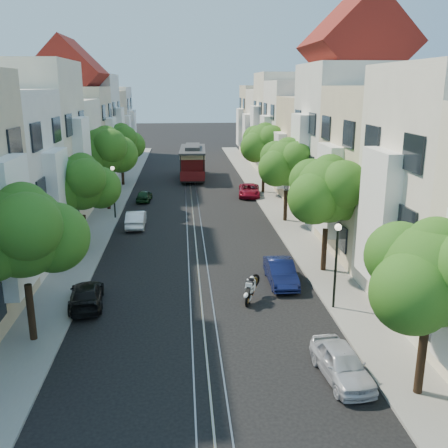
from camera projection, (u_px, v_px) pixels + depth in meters
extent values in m
plane|color=black|center=(192.00, 201.00, 46.58)|extent=(200.00, 200.00, 0.00)
cube|color=gray|center=(268.00, 199.00, 47.14)|extent=(2.50, 80.00, 0.12)
cube|color=gray|center=(113.00, 202.00, 45.98)|extent=(2.50, 80.00, 0.12)
cube|color=gray|center=(186.00, 201.00, 46.53)|extent=(0.06, 80.00, 0.02)
cube|color=gray|center=(192.00, 201.00, 46.57)|extent=(0.06, 80.00, 0.02)
cube|color=gray|center=(198.00, 201.00, 46.62)|extent=(0.06, 80.00, 0.02)
cube|color=tan|center=(192.00, 201.00, 46.57)|extent=(0.08, 80.00, 0.01)
cube|color=white|center=(379.00, 216.00, 22.95)|extent=(0.90, 3.04, 6.05)
cube|color=beige|center=(390.00, 176.00, 30.84)|extent=(7.00, 8.00, 10.00)
cube|color=white|center=(329.00, 190.00, 30.75)|extent=(0.90, 3.04, 5.50)
cube|color=silver|center=(349.00, 145.00, 38.25)|extent=(7.00, 8.00, 12.00)
cube|color=white|center=(300.00, 158.00, 38.20)|extent=(0.90, 3.04, 6.60)
cube|color=#C6B28C|center=(320.00, 151.00, 46.33)|extent=(7.00, 8.00, 9.00)
cube|color=white|center=(280.00, 159.00, 46.22)|extent=(0.90, 3.04, 4.95)
cube|color=white|center=(301.00, 135.00, 53.81)|extent=(7.00, 8.00, 10.50)
cube|color=white|center=(266.00, 143.00, 53.73)|extent=(0.90, 3.04, 5.78)
cube|color=beige|center=(286.00, 125.00, 61.35)|extent=(7.00, 8.00, 11.50)
cube|color=white|center=(255.00, 132.00, 61.29)|extent=(0.90, 3.04, 6.32)
cube|color=silver|center=(274.00, 127.00, 69.30)|extent=(7.00, 8.00, 9.50)
cube|color=white|center=(247.00, 133.00, 69.20)|extent=(0.90, 3.04, 5.23)
cube|color=beige|center=(265.00, 122.00, 76.91)|extent=(7.00, 8.00, 10.00)
cube|color=white|center=(240.00, 127.00, 76.82)|extent=(0.90, 3.04, 5.50)
cube|color=white|center=(13.00, 226.00, 21.66)|extent=(0.90, 3.04, 5.93)
cube|color=white|center=(57.00, 196.00, 29.45)|extent=(0.90, 3.04, 5.39)
cube|color=beige|center=(28.00, 150.00, 36.35)|extent=(7.00, 8.00, 11.76)
cube|color=white|center=(82.00, 162.00, 36.91)|extent=(0.90, 3.04, 6.47)
cube|color=silver|center=(56.00, 155.00, 44.43)|extent=(7.00, 8.00, 8.82)
cube|color=white|center=(100.00, 162.00, 44.92)|extent=(0.90, 3.04, 4.85)
cube|color=beige|center=(74.00, 138.00, 51.91)|extent=(7.00, 8.00, 10.29)
cube|color=white|center=(111.00, 145.00, 52.44)|extent=(0.90, 3.04, 5.66)
cube|color=silver|center=(88.00, 127.00, 59.46)|extent=(7.00, 8.00, 11.27)
cube|color=white|center=(120.00, 134.00, 60.00)|extent=(0.90, 3.04, 6.20)
cube|color=#C6B28C|center=(99.00, 129.00, 67.40)|extent=(7.00, 8.00, 9.31)
cube|color=white|center=(127.00, 135.00, 67.90)|extent=(0.90, 3.04, 5.12)
cube|color=white|center=(107.00, 123.00, 75.01)|extent=(7.00, 8.00, 9.80)
cube|color=white|center=(133.00, 128.00, 75.53)|extent=(0.90, 3.04, 5.39)
cylinder|color=black|center=(421.00, 363.00, 17.06)|extent=(0.30, 0.30, 2.27)
sphere|color=#2B5615|center=(431.00, 275.00, 16.19)|extent=(3.38, 3.38, 3.38)
sphere|color=#2B5615|center=(412.00, 293.00, 15.53)|extent=(2.64, 2.64, 2.64)
sphere|color=#2B5615|center=(436.00, 248.00, 16.06)|extent=(2.03, 2.03, 2.03)
cylinder|color=black|center=(324.00, 249.00, 28.55)|extent=(0.30, 0.30, 2.45)
sphere|color=#2B5615|center=(328.00, 190.00, 27.62)|extent=(3.64, 3.64, 3.64)
sphere|color=#2B5615|center=(344.00, 195.00, 28.30)|extent=(2.91, 2.91, 2.91)
sphere|color=#2B5615|center=(314.00, 199.00, 26.96)|extent=(2.84, 2.84, 2.84)
sphere|color=#2B5615|center=(330.00, 174.00, 27.49)|extent=(2.18, 2.18, 2.18)
cylinder|color=black|center=(285.00, 206.00, 39.12)|extent=(0.30, 0.30, 2.38)
sphere|color=#2B5615|center=(287.00, 163.00, 38.22)|extent=(3.54, 3.54, 3.54)
sphere|color=#2B5615|center=(299.00, 167.00, 38.89)|extent=(2.83, 2.83, 2.83)
sphere|color=#2B5615|center=(276.00, 168.00, 37.55)|extent=(2.76, 2.76, 2.76)
sphere|color=#2B5615|center=(288.00, 151.00, 38.08)|extent=(2.12, 2.12, 2.12)
cylinder|color=black|center=(263.00, 179.00, 49.66)|extent=(0.30, 0.30, 2.52)
sphere|color=#2B5615|center=(264.00, 143.00, 48.70)|extent=(3.74, 3.74, 3.74)
sphere|color=#2B5615|center=(274.00, 147.00, 49.38)|extent=(3.00, 3.00, 3.00)
sphere|color=#2B5615|center=(255.00, 147.00, 48.04)|extent=(2.92, 2.92, 2.92)
sphere|color=#2B5615|center=(265.00, 134.00, 48.57)|extent=(2.25, 2.25, 2.25)
cylinder|color=black|center=(31.00, 312.00, 20.68)|extent=(0.30, 0.30, 2.45)
sphere|color=#2B5615|center=(22.00, 232.00, 19.75)|extent=(3.64, 3.64, 3.64)
sphere|color=#2B5615|center=(54.00, 237.00, 20.42)|extent=(2.91, 2.91, 2.91)
sphere|color=#2B5615|center=(23.00, 209.00, 19.61)|extent=(2.18, 2.18, 2.18)
cylinder|color=black|center=(85.00, 232.00, 32.22)|extent=(0.30, 0.30, 2.27)
sphere|color=#2B5615|center=(81.00, 183.00, 31.36)|extent=(3.38, 3.38, 3.38)
sphere|color=#2B5615|center=(100.00, 188.00, 32.03)|extent=(2.70, 2.70, 2.70)
sphere|color=#2B5615|center=(63.00, 190.00, 30.69)|extent=(2.64, 2.64, 2.64)
sphere|color=#2B5615|center=(82.00, 169.00, 31.22)|extent=(2.03, 2.03, 2.03)
cylinder|color=black|center=(108.00, 194.00, 42.73)|extent=(0.30, 0.30, 2.62)
sphere|color=#2B5615|center=(105.00, 151.00, 41.74)|extent=(3.90, 3.90, 3.90)
sphere|color=#2B5615|center=(120.00, 154.00, 42.41)|extent=(3.12, 3.12, 3.12)
sphere|color=#2B5615|center=(93.00, 155.00, 41.07)|extent=(3.04, 3.04, 3.04)
sphere|color=#2B5615|center=(106.00, 140.00, 41.60)|extent=(2.34, 2.34, 2.34)
cylinder|color=black|center=(123.00, 173.00, 53.33)|extent=(0.30, 0.30, 2.38)
sphere|color=#2B5615|center=(121.00, 142.00, 52.42)|extent=(3.54, 3.54, 3.54)
sphere|color=#2B5615|center=(132.00, 145.00, 53.10)|extent=(2.83, 2.83, 2.83)
sphere|color=#2B5615|center=(111.00, 146.00, 51.75)|extent=(2.76, 2.76, 2.76)
sphere|color=#2B5615|center=(122.00, 133.00, 52.28)|extent=(2.12, 2.12, 2.12)
cylinder|color=black|center=(336.00, 268.00, 23.47)|extent=(0.12, 0.12, 4.00)
sphere|color=#FFF2CC|center=(338.00, 227.00, 22.94)|extent=(0.32, 0.32, 0.32)
cylinder|color=black|center=(114.00, 193.00, 39.74)|extent=(0.12, 0.12, 4.00)
sphere|color=#FFF2CC|center=(112.00, 168.00, 39.20)|extent=(0.32, 0.32, 0.32)
torus|color=black|center=(248.00, 300.00, 24.39)|extent=(0.42, 0.71, 0.72)
torus|color=black|center=(255.00, 281.00, 25.33)|extent=(0.60, 0.55, 0.70)
ellipsoid|color=silver|center=(251.00, 287.00, 24.78)|extent=(0.78, 1.06, 0.81)
ellipsoid|color=silver|center=(250.00, 285.00, 24.52)|extent=(0.54, 0.63, 0.46)
cube|color=black|center=(248.00, 291.00, 24.20)|extent=(0.40, 0.55, 0.31)
cube|color=silver|center=(250.00, 284.00, 24.48)|extent=(0.51, 0.62, 0.28)
sphere|color=black|center=(252.00, 280.00, 24.72)|extent=(0.25, 0.25, 0.25)
cube|color=black|center=(193.00, 174.00, 57.73)|extent=(2.95, 9.20, 0.34)
cube|color=#530D0F|center=(193.00, 162.00, 57.36)|extent=(2.94, 5.79, 2.73)
cube|color=beige|center=(193.00, 153.00, 57.09)|extent=(3.00, 5.85, 0.68)
cube|color=#2D2D30|center=(193.00, 149.00, 56.96)|extent=(3.18, 9.21, 0.21)
cube|color=#2D2D30|center=(193.00, 147.00, 56.89)|extent=(1.78, 5.18, 0.40)
imported|color=silver|center=(342.00, 363.00, 18.23)|extent=(1.80, 3.72, 1.23)
imported|color=#0C123C|center=(281.00, 272.00, 27.03)|extent=(1.37, 3.91, 1.29)
imported|color=maroon|center=(249.00, 190.00, 48.28)|extent=(2.47, 4.51, 1.20)
imported|color=black|center=(86.00, 295.00, 24.30)|extent=(2.03, 4.04, 1.13)
imported|color=white|center=(136.00, 219.00, 37.83)|extent=(1.38, 3.87, 1.27)
imported|color=#14331A|center=(144.00, 196.00, 46.27)|extent=(1.48, 3.20, 1.06)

